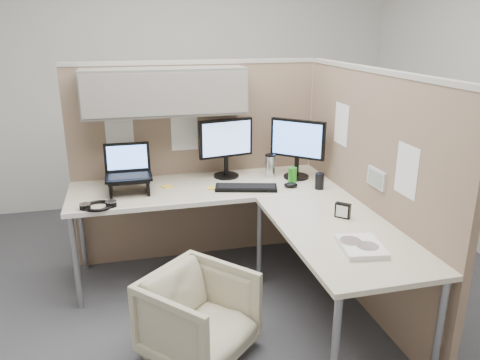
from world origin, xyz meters
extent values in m
plane|color=#3C3C41|center=(0.00, 0.00, 0.00)|extent=(4.50, 4.50, 0.00)
cube|color=#8D725C|center=(-0.10, 0.90, 0.80)|extent=(2.00, 0.05, 1.60)
cube|color=#A8A399|center=(-0.10, 0.90, 1.61)|extent=(2.00, 0.06, 0.03)
cube|color=slate|center=(-0.35, 0.75, 1.42)|extent=(1.20, 0.34, 0.34)
cube|color=gray|center=(-0.35, 0.57, 1.42)|extent=(1.18, 0.01, 0.30)
plane|color=white|center=(-0.70, 0.87, 1.15)|extent=(0.26, 0.00, 0.26)
plane|color=white|center=(-0.20, 0.87, 1.08)|extent=(0.26, 0.00, 0.26)
cube|color=#8D725C|center=(0.90, -0.10, 0.80)|extent=(0.05, 2.00, 1.60)
cube|color=#A8A399|center=(0.90, -0.10, 1.61)|extent=(0.06, 2.00, 0.03)
cube|color=#A8A399|center=(0.90, 0.90, 0.80)|extent=(0.06, 0.06, 1.60)
cube|color=silver|center=(0.87, -0.25, 0.96)|extent=(0.02, 0.20, 0.12)
cube|color=gray|center=(0.86, -0.25, 0.96)|extent=(0.00, 0.16, 0.09)
plane|color=white|center=(0.87, 0.30, 1.20)|extent=(0.00, 0.26, 0.26)
plane|color=white|center=(0.87, -0.55, 1.10)|extent=(0.00, 0.26, 0.26)
cube|color=beige|center=(-0.10, 0.54, 0.71)|extent=(2.00, 0.68, 0.03)
cube|color=beige|center=(0.54, -0.45, 0.71)|extent=(0.68, 1.30, 0.03)
cube|color=white|center=(-0.10, 0.20, 0.71)|extent=(2.00, 0.02, 0.03)
cylinder|color=gray|center=(-1.05, 0.25, 0.35)|extent=(0.04, 0.04, 0.70)
cylinder|color=gray|center=(-1.05, 0.83, 0.35)|extent=(0.04, 0.04, 0.70)
cylinder|color=gray|center=(0.25, -1.05, 0.35)|extent=(0.04, 0.04, 0.70)
cylinder|color=gray|center=(0.83, -1.05, 0.35)|extent=(0.04, 0.04, 0.70)
cylinder|color=gray|center=(0.25, 0.25, 0.35)|extent=(0.04, 0.04, 0.70)
imported|color=beige|center=(-0.32, -0.43, 0.28)|extent=(0.76, 0.75, 0.57)
cylinder|color=black|center=(0.10, 0.71, 0.74)|extent=(0.20, 0.20, 0.02)
cylinder|color=black|center=(0.10, 0.71, 0.82)|extent=(0.04, 0.04, 0.15)
cube|color=black|center=(0.10, 0.71, 1.05)|extent=(0.44, 0.12, 0.30)
cube|color=#88A6EB|center=(0.11, 0.69, 1.05)|extent=(0.39, 0.08, 0.26)
cylinder|color=black|center=(0.64, 0.56, 0.74)|extent=(0.20, 0.20, 0.02)
cylinder|color=black|center=(0.64, 0.56, 0.82)|extent=(0.04, 0.04, 0.15)
cube|color=black|center=(0.64, 0.56, 1.05)|extent=(0.35, 0.32, 0.30)
cube|color=#568BE9|center=(0.63, 0.54, 1.05)|extent=(0.30, 0.27, 0.26)
cube|color=black|center=(-0.66, 0.50, 0.84)|extent=(0.29, 0.23, 0.01)
cube|color=black|center=(-0.79, 0.50, 0.79)|extent=(0.02, 0.21, 0.12)
cube|color=black|center=(-0.53, 0.50, 0.79)|extent=(0.02, 0.21, 0.12)
cube|color=black|center=(-0.66, 0.50, 0.85)|extent=(0.33, 0.23, 0.02)
cube|color=black|center=(-0.66, 0.64, 0.97)|extent=(0.33, 0.06, 0.21)
cube|color=#598CF2|center=(-0.66, 0.63, 0.96)|extent=(0.29, 0.04, 0.17)
cube|color=black|center=(0.18, 0.38, 0.74)|extent=(0.48, 0.26, 0.02)
ellipsoid|color=black|center=(0.51, 0.34, 0.75)|extent=(0.12, 0.09, 0.04)
cylinder|color=silver|center=(0.45, 0.64, 0.82)|extent=(0.08, 0.08, 0.17)
cylinder|color=black|center=(0.45, 0.64, 0.91)|extent=(0.09, 0.09, 0.01)
cylinder|color=black|center=(0.71, 0.26, 0.79)|extent=(0.07, 0.07, 0.12)
cylinder|color=#268C1E|center=(0.57, 0.45, 0.79)|extent=(0.07, 0.07, 0.12)
cube|color=yellow|center=(-0.38, 0.58, 0.73)|extent=(0.10, 0.10, 0.01)
cube|color=yellow|center=(-0.06, 0.46, 0.73)|extent=(0.10, 0.10, 0.01)
torus|color=black|center=(-0.87, 0.26, 0.74)|extent=(0.20, 0.20, 0.02)
cylinder|color=black|center=(-0.95, 0.25, 0.75)|extent=(0.07, 0.07, 0.03)
cylinder|color=black|center=(-0.79, 0.26, 0.75)|extent=(0.07, 0.07, 0.03)
cube|color=white|center=(0.53, -0.72, 0.74)|extent=(0.26, 0.31, 0.03)
cylinder|color=silver|center=(0.55, -0.75, 0.76)|extent=(0.12, 0.12, 0.00)
cylinder|color=silver|center=(0.49, -0.67, 0.76)|extent=(0.12, 0.12, 0.00)
cube|color=black|center=(0.63, -0.29, 0.78)|extent=(0.09, 0.09, 0.10)
cube|color=white|center=(0.62, -0.30, 0.78)|extent=(0.06, 0.05, 0.07)
camera|label=1|loc=(-0.66, -2.77, 1.88)|focal=35.00mm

